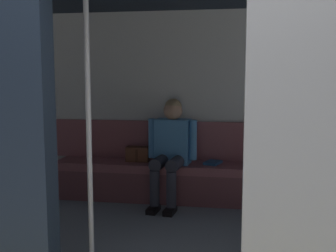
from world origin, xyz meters
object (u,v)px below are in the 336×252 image
object	(u,v)px
person_seated	(171,145)
book	(213,163)
grab_pole_door	(89,128)
handbag	(138,154)
bench_seat	(189,173)
train_car	(167,64)

from	to	relation	value
person_seated	book	distance (m)	0.52
grab_pole_door	person_seated	bearing A→B (deg)	-98.84
person_seated	handbag	bearing A→B (deg)	-17.33
bench_seat	person_seated	bearing A→B (deg)	14.84
bench_seat	person_seated	size ratio (longest dim) A/B	2.66
person_seated	grab_pole_door	distance (m)	1.85
person_seated	grab_pole_door	xyz separation A→B (m)	(0.28, 1.78, 0.41)
person_seated	handbag	size ratio (longest dim) A/B	4.46
bench_seat	book	world-z (taller)	book
train_car	book	xyz separation A→B (m)	(-0.33, -1.12, -1.06)
train_car	handbag	distance (m)	1.58
book	bench_seat	bearing A→B (deg)	35.74
train_car	book	world-z (taller)	train_car
grab_pole_door	train_car	bearing A→B (deg)	-116.68
bench_seat	person_seated	distance (m)	0.38
bench_seat	handbag	size ratio (longest dim) A/B	11.87
person_seated	grab_pole_door	world-z (taller)	grab_pole_door
grab_pole_door	book	bearing A→B (deg)	-110.95
person_seated	book	bearing A→B (deg)	-163.99
train_car	bench_seat	bearing A→B (deg)	-94.30
person_seated	book	world-z (taller)	person_seated
bench_seat	book	xyz separation A→B (m)	(-0.26, -0.08, 0.11)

